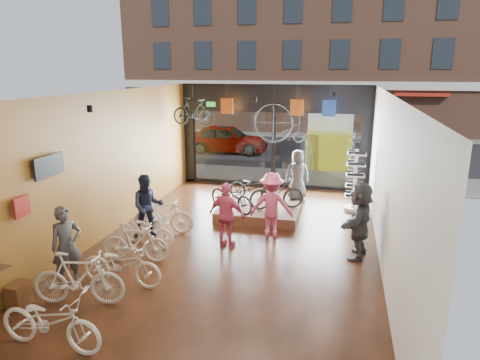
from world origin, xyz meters
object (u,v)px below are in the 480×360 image
(street_car, at_px, (226,139))
(customer_4, at_px, (297,175))
(floor_bike_0, at_px, (50,321))
(display_bike_left, at_px, (231,196))
(display_platform, at_px, (259,212))
(floor_bike_3, at_px, (135,242))
(customer_3, at_px, (272,205))
(sunglasses_rack, at_px, (355,180))
(customer_5, at_px, (360,220))
(customer_2, at_px, (227,215))
(hung_bike, at_px, (193,112))
(display_bike_mid, at_px, (277,193))
(floor_bike_5, at_px, (163,216))
(floor_bike_1, at_px, (78,279))
(customer_0, at_px, (67,246))
(display_bike_right, at_px, (253,188))
(box_truck, at_px, (330,137))
(floor_bike_4, at_px, (148,230))
(customer_1, at_px, (148,206))
(penny_farthing, at_px, (281,124))
(floor_bike_2, at_px, (122,264))

(street_car, height_order, customer_4, customer_4)
(floor_bike_0, bearing_deg, street_car, 8.18)
(display_bike_left, bearing_deg, display_platform, -26.56)
(floor_bike_3, bearing_deg, customer_3, -59.20)
(floor_bike_0, distance_m, floor_bike_3, 3.24)
(floor_bike_0, distance_m, sunglasses_rack, 9.56)
(floor_bike_3, height_order, display_platform, floor_bike_3)
(customer_5, bearing_deg, customer_2, -75.07)
(hung_bike, bearing_deg, display_bike_mid, -109.60)
(customer_2, height_order, customer_4, customer_4)
(floor_bike_5, height_order, display_platform, floor_bike_5)
(floor_bike_1, bearing_deg, customer_0, 34.16)
(display_bike_left, bearing_deg, hung_bike, 71.89)
(display_platform, relative_size, display_bike_right, 1.47)
(hung_bike, bearing_deg, customer_4, -73.89)
(customer_5, bearing_deg, floor_bike_0, -33.21)
(box_truck, height_order, floor_bike_4, box_truck)
(floor_bike_0, height_order, customer_4, customer_4)
(customer_5, bearing_deg, floor_bike_5, -81.16)
(floor_bike_4, xyz_separation_m, customer_5, (5.12, 0.56, 0.50))
(floor_bike_5, bearing_deg, customer_1, 131.76)
(display_bike_right, xyz_separation_m, penny_farthing, (0.57, 1.88, 1.77))
(customer_3, distance_m, customer_4, 3.66)
(customer_0, bearing_deg, floor_bike_3, 8.56)
(floor_bike_5, relative_size, customer_3, 0.94)
(floor_bike_4, distance_m, customer_4, 5.92)
(sunglasses_rack, bearing_deg, customer_3, -120.44)
(floor_bike_4, xyz_separation_m, customer_3, (2.92, 1.32, 0.45))
(display_bike_left, distance_m, display_bike_mid, 1.34)
(floor_bike_5, xyz_separation_m, sunglasses_rack, (5.05, 3.23, 0.48))
(floor_bike_2, height_order, hung_bike, hung_bike)
(floor_bike_0, height_order, hung_bike, hung_bike)
(customer_0, xyz_separation_m, customer_5, (5.85, 2.78, 0.07))
(floor_bike_0, distance_m, customer_3, 6.07)
(floor_bike_4, xyz_separation_m, display_platform, (2.30, 2.78, -0.27))
(floor_bike_1, distance_m, display_bike_mid, 6.32)
(floor_bike_3, bearing_deg, customer_2, -61.47)
(display_bike_right, relative_size, customer_0, 0.97)
(box_truck, distance_m, floor_bike_4, 12.14)
(floor_bike_3, height_order, customer_0, customer_0)
(floor_bike_5, height_order, display_bike_left, display_bike_left)
(customer_5, bearing_deg, customer_0, -52.06)
(customer_4, distance_m, customer_5, 4.81)
(hung_bike, bearing_deg, penny_farthing, -66.83)
(customer_3, bearing_deg, customer_0, 39.10)
(floor_bike_3, distance_m, customer_5, 5.24)
(floor_bike_0, bearing_deg, penny_farthing, -11.11)
(floor_bike_5, height_order, customer_5, customer_5)
(box_truck, height_order, floor_bike_2, box_truck)
(floor_bike_3, distance_m, hung_bike, 6.07)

